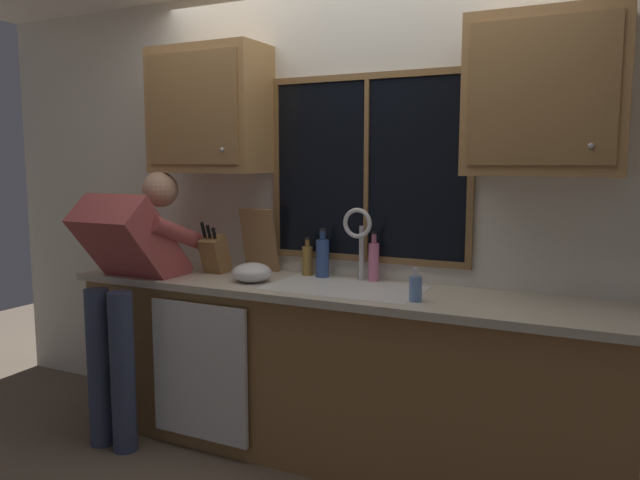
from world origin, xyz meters
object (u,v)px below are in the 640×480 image
person_standing (130,274)px  bottle_green_glass (307,260)px  mixing_bowl (252,273)px  bottle_amber_small (323,257)px  soap_dispenser (416,288)px  bottle_tall_clear (374,261)px  knife_block (215,255)px  cutting_board (259,240)px

person_standing → bottle_green_glass: bearing=30.9°
mixing_bowl → bottle_amber_small: bearing=44.5°
soap_dispenser → bottle_tall_clear: bottle_tall_clear is taller
bottle_green_glass → person_standing: bearing=-149.1°
mixing_bowl → bottle_green_glass: size_ratio=0.99×
bottle_amber_small → knife_block: bearing=-165.5°
soap_dispenser → bottle_green_glass: (-0.76, 0.36, 0.03)m
bottle_tall_clear → person_standing: bearing=-157.7°
cutting_board → mixing_bowl: (0.13, -0.28, -0.14)m
cutting_board → knife_block: bearing=-141.3°
bottle_green_glass → soap_dispenser: bearing=-25.5°
cutting_board → person_standing: bearing=-137.2°
cutting_board → bottle_amber_small: cutting_board is taller
soap_dispenser → bottle_green_glass: size_ratio=0.75×
bottle_green_glass → bottle_tall_clear: 0.40m
person_standing → bottle_tall_clear: size_ratio=5.54×
bottle_tall_clear → knife_block: bearing=-169.1°
person_standing → mixing_bowl: (0.67, 0.21, 0.03)m
bottle_tall_clear → bottle_amber_small: bearing=-176.8°
cutting_board → bottle_tall_clear: bearing=1.1°
person_standing → bottle_green_glass: (0.85, 0.51, 0.07)m
bottle_green_glass → bottle_tall_clear: bearing=0.5°
bottle_green_glass → bottle_amber_small: 0.11m
knife_block → mixing_bowl: bearing=-20.2°
soap_dispenser → bottle_tall_clear: (-0.35, 0.36, 0.05)m
cutting_board → mixing_bowl: size_ratio=1.75×
person_standing → bottle_amber_small: 1.08m
knife_block → bottle_green_glass: (0.52, 0.17, -0.02)m
bottle_tall_clear → mixing_bowl: bearing=-153.0°
mixing_bowl → soap_dispenser: size_ratio=1.31×
person_standing → mixing_bowl: bearing=17.8°
soap_dispenser → knife_block: bearing=171.6°
mixing_bowl → bottle_amber_small: 0.41m
bottle_green_glass → bottle_tall_clear: size_ratio=0.80×
person_standing → cutting_board: person_standing is taller
knife_block → bottle_tall_clear: (0.92, 0.18, 0.00)m
knife_block → bottle_green_glass: knife_block is taller
cutting_board → mixing_bowl: bearing=-65.6°
person_standing → bottle_amber_small: (0.95, 0.50, 0.09)m
person_standing → bottle_amber_small: size_ratio=5.47×
person_standing → knife_block: 0.48m
knife_block → cutting_board: 0.27m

